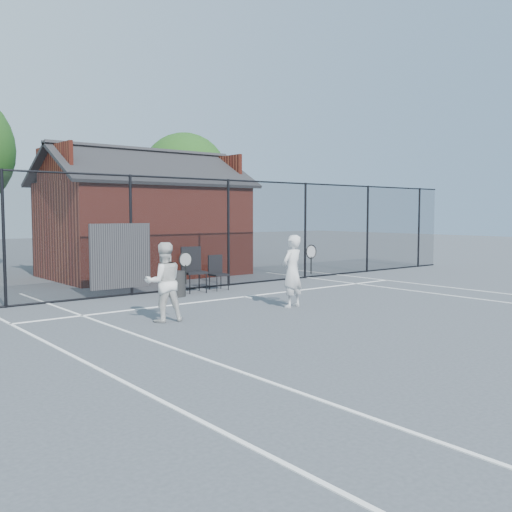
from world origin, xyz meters
TOP-DOWN VIEW (x-y plane):
  - ground at (0.00, 0.00)m, footprint 80.00×80.00m
  - court_lines at (0.00, -1.32)m, footprint 11.02×18.00m
  - fence at (-0.30, 5.00)m, footprint 22.04×3.00m
  - clubhouse at (0.50, 9.00)m, footprint 6.50×4.36m
  - tree_right at (5.50, 14.50)m, footprint 3.97×3.97m
  - player_front at (-0.12, 1.13)m, footprint 0.74×0.57m
  - player_back at (-3.13, 1.45)m, footprint 0.87×0.72m
  - chair_left at (0.25, 4.42)m, footprint 0.46×0.47m
  - chair_right at (-0.50, 4.45)m, footprint 0.64×0.66m
  - waste_bin at (-1.23, 4.10)m, footprint 0.49×0.49m

SIDE VIEW (x-z plane):
  - ground at x=0.00m, z-range 0.00..0.00m
  - court_lines at x=0.00m, z-range 0.00..0.01m
  - waste_bin at x=-1.23m, z-range 0.00..0.63m
  - chair_left at x=0.25m, z-range 0.00..0.91m
  - chair_right at x=-0.50m, z-range 0.00..1.15m
  - player_back at x=-3.13m, z-range 0.00..1.50m
  - player_front at x=-0.12m, z-range 0.00..1.58m
  - fence at x=-0.30m, z-range -0.05..2.95m
  - clubhouse at x=0.50m, z-range -0.49..3.70m
  - tree_right at x=5.50m, z-range 0.86..6.56m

